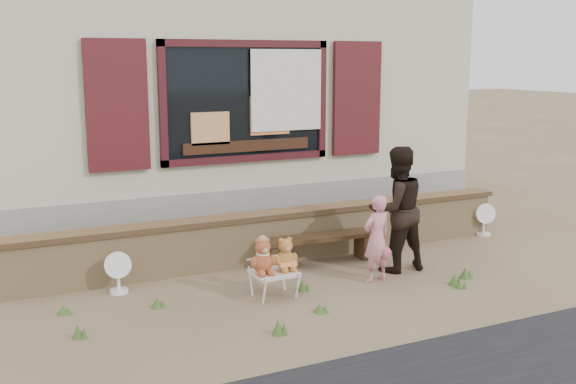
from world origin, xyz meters
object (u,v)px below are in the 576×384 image
bench (318,243)px  teddy_bear_left (263,255)px  teddy_bear_right (285,253)px  child (377,239)px  folding_chair (274,274)px  adult (397,209)px

bench → teddy_bear_left: teddy_bear_left is taller
bench → teddy_bear_right: size_ratio=3.95×
child → bench: bearing=-79.9°
child → teddy_bear_right: bearing=-10.5°
teddy_bear_left → child: size_ratio=0.39×
folding_chair → bench: bearing=39.7°
bench → teddy_bear_left: (-1.16, -0.88, 0.22)m
bench → teddy_bear_right: teddy_bear_right is taller
bench → folding_chair: 1.35m
teddy_bear_left → folding_chair: bearing=-0.0°
bench → adult: adult is taller
teddy_bear_right → child: 1.19m
bench → child: size_ratio=1.43×
adult → child: bearing=30.3°
teddy_bear_right → child: (1.19, -0.04, 0.04)m
child → adult: adult is taller
teddy_bear_left → adult: size_ratio=0.26×
teddy_bear_left → adult: bearing=5.9°
teddy_bear_right → adult: bearing=6.9°
teddy_bear_right → adult: size_ratio=0.24×
bench → child: 1.00m
teddy_bear_left → teddy_bear_right: 0.28m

